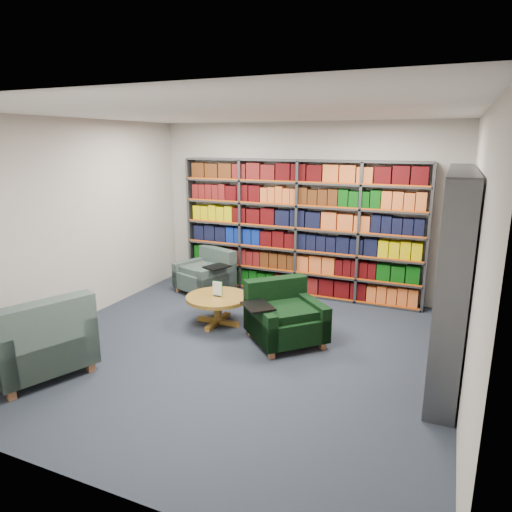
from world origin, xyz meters
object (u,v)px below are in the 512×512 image
at_px(chair_teal_front, 38,343).
at_px(coffee_table, 218,302).
at_px(chair_green_right, 283,317).
at_px(chair_teal_left, 208,275).

height_order(chair_teal_front, coffee_table, chair_teal_front).
distance_m(chair_teal_front, coffee_table, 2.31).
xyz_separation_m(chair_green_right, coffee_table, (-1.01, 0.13, 0.02)).
bearing_deg(chair_teal_left, coffee_table, -55.75).
bearing_deg(coffee_table, chair_green_right, -7.31).
relative_size(chair_green_right, chair_teal_front, 0.88).
relative_size(chair_teal_left, chair_teal_front, 0.77).
height_order(chair_teal_left, coffee_table, chair_teal_left).
bearing_deg(chair_green_right, chair_teal_left, 143.55).
relative_size(chair_teal_front, coffee_table, 1.54).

